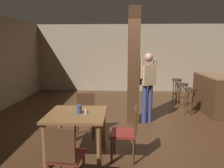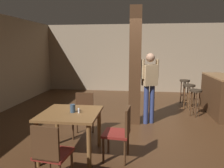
{
  "view_description": "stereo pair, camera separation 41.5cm",
  "coord_description": "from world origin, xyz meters",
  "px_view_note": "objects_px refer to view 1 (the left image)",
  "views": [
    {
      "loc": [
        -0.39,
        -4.81,
        1.86
      ],
      "look_at": [
        -0.6,
        0.04,
        1.04
      ],
      "focal_mm": 35.0,
      "sensor_mm": 36.0,
      "label": 1
    },
    {
      "loc": [
        0.02,
        -4.77,
        1.86
      ],
      "look_at": [
        -0.6,
        0.04,
        1.04
      ],
      "focal_mm": 35.0,
      "sensor_mm": 36.0,
      "label": 2
    }
  ],
  "objects_px": {
    "napkin_cup": "(79,109)",
    "bar_counter": "(209,93)",
    "chair_east": "(128,130)",
    "standing_person": "(148,83)",
    "chair_south": "(64,155)",
    "salt_shaker": "(86,111)",
    "bar_stool_mid": "(182,89)",
    "chair_north": "(85,113)",
    "bar_stool_far": "(177,85)",
    "dining_table": "(77,121)",
    "bar_stool_near": "(190,95)"
  },
  "relations": [
    {
      "from": "chair_north",
      "to": "bar_stool_mid",
      "type": "xyz_separation_m",
      "value": [
        2.62,
        2.32,
        0.07
      ]
    },
    {
      "from": "standing_person",
      "to": "chair_south",
      "type": "bearing_deg",
      "value": -116.61
    },
    {
      "from": "bar_stool_far",
      "to": "bar_counter",
      "type": "bearing_deg",
      "value": -62.98
    },
    {
      "from": "bar_stool_near",
      "to": "chair_south",
      "type": "bearing_deg",
      "value": -127.37
    },
    {
      "from": "standing_person",
      "to": "bar_stool_far",
      "type": "bearing_deg",
      "value": 60.15
    },
    {
      "from": "napkin_cup",
      "to": "standing_person",
      "type": "distance_m",
      "value": 2.27
    },
    {
      "from": "standing_person",
      "to": "bar_stool_near",
      "type": "distance_m",
      "value": 1.51
    },
    {
      "from": "chair_east",
      "to": "bar_stool_mid",
      "type": "bearing_deg",
      "value": 61.71
    },
    {
      "from": "chair_south",
      "to": "dining_table",
      "type": "bearing_deg",
      "value": 91.35
    },
    {
      "from": "salt_shaker",
      "to": "bar_counter",
      "type": "height_order",
      "value": "bar_counter"
    },
    {
      "from": "bar_stool_mid",
      "to": "bar_counter",
      "type": "bearing_deg",
      "value": -33.7
    },
    {
      "from": "chair_north",
      "to": "chair_east",
      "type": "bearing_deg",
      "value": -46.97
    },
    {
      "from": "chair_east",
      "to": "standing_person",
      "type": "xyz_separation_m",
      "value": [
        0.53,
        1.86,
        0.5
      ]
    },
    {
      "from": "napkin_cup",
      "to": "bar_stool_mid",
      "type": "bearing_deg",
      "value": 51.39
    },
    {
      "from": "salt_shaker",
      "to": "chair_north",
      "type": "bearing_deg",
      "value": 100.13
    },
    {
      "from": "chair_north",
      "to": "bar_stool_far",
      "type": "distance_m",
      "value": 4.08
    },
    {
      "from": "napkin_cup",
      "to": "standing_person",
      "type": "height_order",
      "value": "standing_person"
    },
    {
      "from": "chair_north",
      "to": "chair_south",
      "type": "height_order",
      "value": "same"
    },
    {
      "from": "chair_north",
      "to": "standing_person",
      "type": "bearing_deg",
      "value": 33.79
    },
    {
      "from": "salt_shaker",
      "to": "standing_person",
      "type": "bearing_deg",
      "value": 56.23
    },
    {
      "from": "salt_shaker",
      "to": "bar_stool_far",
      "type": "xyz_separation_m",
      "value": [
        2.48,
        4.02,
        -0.23
      ]
    },
    {
      "from": "chair_south",
      "to": "bar_stool_near",
      "type": "distance_m",
      "value": 4.32
    },
    {
      "from": "dining_table",
      "to": "chair_north",
      "type": "distance_m",
      "value": 0.9
    },
    {
      "from": "chair_east",
      "to": "chair_north",
      "type": "distance_m",
      "value": 1.27
    },
    {
      "from": "chair_east",
      "to": "chair_north",
      "type": "height_order",
      "value": "same"
    },
    {
      "from": "salt_shaker",
      "to": "standing_person",
      "type": "height_order",
      "value": "standing_person"
    },
    {
      "from": "chair_east",
      "to": "bar_counter",
      "type": "xyz_separation_m",
      "value": [
        2.4,
        2.82,
        0.05
      ]
    },
    {
      "from": "dining_table",
      "to": "standing_person",
      "type": "distance_m",
      "value": 2.32
    },
    {
      "from": "napkin_cup",
      "to": "salt_shaker",
      "type": "bearing_deg",
      "value": -9.68
    },
    {
      "from": "salt_shaker",
      "to": "bar_stool_near",
      "type": "relative_size",
      "value": 0.11
    },
    {
      "from": "chair_east",
      "to": "dining_table",
      "type": "bearing_deg",
      "value": 177.34
    },
    {
      "from": "chair_east",
      "to": "bar_stool_far",
      "type": "xyz_separation_m",
      "value": [
        1.78,
        4.04,
        0.07
      ]
    },
    {
      "from": "chair_east",
      "to": "bar_stool_near",
      "type": "bearing_deg",
      "value": 55.22
    },
    {
      "from": "bar_counter",
      "to": "chair_east",
      "type": "bearing_deg",
      "value": -130.33
    },
    {
      "from": "chair_east",
      "to": "salt_shaker",
      "type": "relative_size",
      "value": 11.09
    },
    {
      "from": "napkin_cup",
      "to": "standing_person",
      "type": "relative_size",
      "value": 0.08
    },
    {
      "from": "napkin_cup",
      "to": "bar_counter",
      "type": "relative_size",
      "value": 0.08
    },
    {
      "from": "dining_table",
      "to": "salt_shaker",
      "type": "bearing_deg",
      "value": -7.46
    },
    {
      "from": "dining_table",
      "to": "bar_stool_near",
      "type": "xyz_separation_m",
      "value": [
        2.64,
        2.53,
        -0.1
      ]
    },
    {
      "from": "bar_stool_near",
      "to": "bar_stool_far",
      "type": "distance_m",
      "value": 1.47
    },
    {
      "from": "bar_stool_mid",
      "to": "bar_stool_far",
      "type": "bearing_deg",
      "value": 88.12
    },
    {
      "from": "dining_table",
      "to": "standing_person",
      "type": "bearing_deg",
      "value": 52.71
    },
    {
      "from": "standing_person",
      "to": "bar_stool_far",
      "type": "relative_size",
      "value": 2.18
    },
    {
      "from": "standing_person",
      "to": "dining_table",
      "type": "bearing_deg",
      "value": -127.29
    },
    {
      "from": "chair_north",
      "to": "salt_shaker",
      "type": "height_order",
      "value": "chair_north"
    },
    {
      "from": "chair_south",
      "to": "napkin_cup",
      "type": "xyz_separation_m",
      "value": [
        0.02,
        0.9,
        0.34
      ]
    },
    {
      "from": "dining_table",
      "to": "napkin_cup",
      "type": "height_order",
      "value": "napkin_cup"
    },
    {
      "from": "bar_stool_far",
      "to": "salt_shaker",
      "type": "bearing_deg",
      "value": -121.69
    },
    {
      "from": "napkin_cup",
      "to": "bar_stool_mid",
      "type": "relative_size",
      "value": 0.18
    },
    {
      "from": "napkin_cup",
      "to": "dining_table",
      "type": "bearing_deg",
      "value": 178.26
    }
  ]
}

